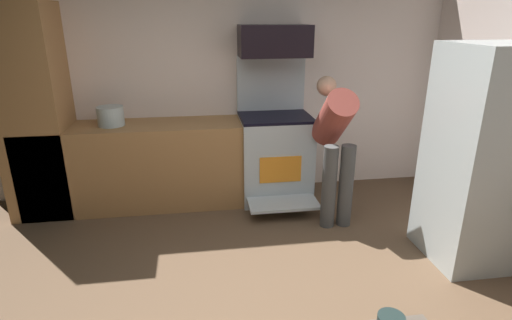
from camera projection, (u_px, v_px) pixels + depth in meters
The scene contains 9 objects.
ground_plane at pixel (253, 320), 2.80m from camera, with size 5.20×4.80×0.02m, color brown.
wall_back at pixel (223, 79), 4.54m from camera, with size 5.20×0.12×2.60m, color silver.
lower_cabinet_run at pixel (144, 165), 4.37m from camera, with size 2.40×0.60×0.90m, color #A17143.
cabinet_column at pixel (35, 114), 4.03m from camera, with size 0.60×0.60×2.10m, color #A17143.
oven_range at pixel (275, 154), 4.53m from camera, with size 0.76×0.99×1.56m.
microwave at pixel (275, 41), 4.22m from camera, with size 0.74×0.38×0.32m, color black.
refrigerator at pixel (493, 157), 3.27m from camera, with size 0.88×0.74×1.78m.
person_cook at pixel (334, 138), 3.94m from camera, with size 0.31×0.71×1.40m.
stock_pot at pixel (111, 116), 4.15m from camera, with size 0.27×0.27×0.20m, color #AEC0C5.
Camera 1 is at (-0.31, -2.25, 1.97)m, focal length 28.59 mm.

